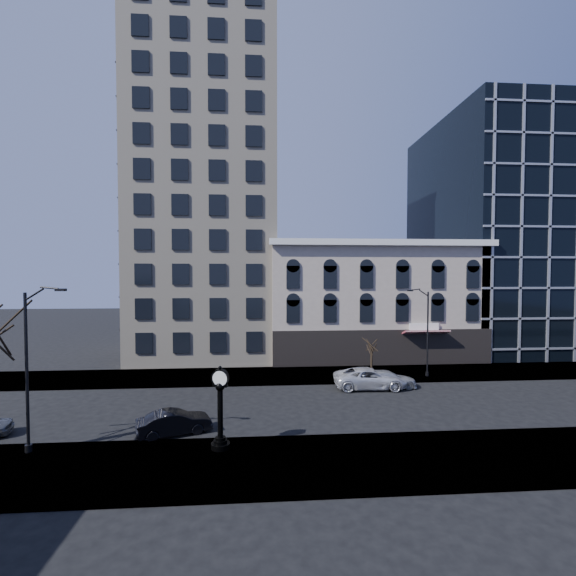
{
  "coord_description": "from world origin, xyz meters",
  "views": [
    {
      "loc": [
        -0.18,
        -25.98,
        9.05
      ],
      "look_at": [
        2.0,
        4.0,
        8.0
      ],
      "focal_mm": 24.0,
      "sensor_mm": 36.0,
      "label": 1
    }
  ],
  "objects": [
    {
      "name": "car_far_b",
      "position": [
        9.95,
        3.83,
        0.68
      ],
      "size": [
        4.69,
        1.99,
        1.35
      ],
      "primitive_type": "imported",
      "rotation": [
        0.0,
        0.0,
        1.59
      ],
      "color": "#A5A8AD",
      "rests_on": "ground"
    },
    {
      "name": "street_lamp_far",
      "position": [
        13.95,
        6.49,
        6.05
      ],
      "size": [
        1.99,
        0.76,
        7.85
      ],
      "rotation": [
        0.0,
        0.0,
        3.42
      ],
      "color": "black",
      "rests_on": "sidewalk_far"
    },
    {
      "name": "glass_office",
      "position": [
        32.0,
        20.91,
        14.0
      ],
      "size": [
        20.0,
        20.15,
        28.0
      ],
      "color": "black",
      "rests_on": "ground"
    },
    {
      "name": "sidewalk_far",
      "position": [
        0.0,
        8.0,
        0.06
      ],
      "size": [
        160.0,
        6.0,
        0.12
      ],
      "primitive_type": "cube",
      "color": "gray",
      "rests_on": "ground"
    },
    {
      "name": "bare_tree_far",
      "position": [
        9.81,
        7.71,
        3.04
      ],
      "size": [
        2.26,
        2.26,
        3.88
      ],
      "color": "#2E2217",
      "rests_on": "sidewalk_far"
    },
    {
      "name": "street_lamp_near",
      "position": [
        -11.22,
        -6.12,
        6.54
      ],
      "size": [
        2.19,
        0.61,
        8.51
      ],
      "rotation": [
        0.0,
        0.0,
        -0.17
      ],
      "color": "black",
      "rests_on": "sidewalk_near"
    },
    {
      "name": "cream_tower",
      "position": [
        -6.11,
        18.88,
        19.32
      ],
      "size": [
        15.9,
        15.4,
        42.5
      ],
      "color": "beige",
      "rests_on": "ground"
    },
    {
      "name": "car_far_a",
      "position": [
        8.55,
        3.82,
        0.8
      ],
      "size": [
        5.83,
        2.87,
        1.59
      ],
      "primitive_type": "imported",
      "rotation": [
        0.0,
        0.0,
        1.53
      ],
      "color": "silver",
      "rests_on": "ground"
    },
    {
      "name": "car_near_b",
      "position": [
        -5.04,
        -4.08,
        0.67
      ],
      "size": [
        4.34,
        2.77,
        1.35
      ],
      "primitive_type": "imported",
      "rotation": [
        0.0,
        0.0,
        1.93
      ],
      "color": "black",
      "rests_on": "ground"
    },
    {
      "name": "ground",
      "position": [
        0.0,
        0.0,
        0.0
      ],
      "size": [
        160.0,
        160.0,
        0.0
      ],
      "primitive_type": "plane",
      "color": "black",
      "rests_on": "ground"
    },
    {
      "name": "victorian_row",
      "position": [
        12.0,
        15.89,
        6.0
      ],
      "size": [
        22.6,
        11.19,
        12.5
      ],
      "color": "#BBAA9A",
      "rests_on": "ground"
    },
    {
      "name": "street_clock",
      "position": [
        -2.24,
        -6.29,
        2.05
      ],
      "size": [
        0.97,
        0.97,
        4.27
      ],
      "rotation": [
        0.0,
        0.0,
        -0.28
      ],
      "color": "black",
      "rests_on": "sidewalk_near"
    },
    {
      "name": "sidewalk_near",
      "position": [
        0.0,
        -8.0,
        0.06
      ],
      "size": [
        160.0,
        6.0,
        0.12
      ],
      "primitive_type": "cube",
      "color": "gray",
      "rests_on": "ground"
    }
  ]
}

